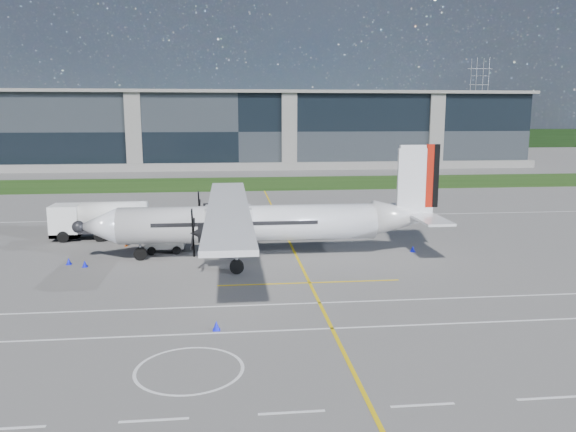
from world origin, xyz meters
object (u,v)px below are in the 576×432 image
at_px(fuel_tanker_truck, 93,220).
at_px(safety_cone_nose_port, 85,264).
at_px(turboprop_aircraft, 262,202).
at_px(baggage_tug, 165,240).
at_px(pylon_east, 478,102).
at_px(safety_cone_fwd, 69,261).
at_px(safety_cone_portwing, 216,326).
at_px(ground_crew_person, 126,235).
at_px(safety_cone_stbdwing, 228,219).
at_px(safety_cone_tail, 413,249).

relative_size(fuel_tanker_truck, safety_cone_nose_port, 17.54).
bearing_deg(turboprop_aircraft, baggage_tug, 162.34).
xyz_separation_m(pylon_east, safety_cone_fwd, (-98.93, -149.59, -14.75)).
distance_m(baggage_tug, safety_cone_portwing, 17.70).
height_order(pylon_east, baggage_tug, pylon_east).
relative_size(ground_crew_person, safety_cone_stbdwing, 3.88).
relative_size(fuel_tanker_truck, safety_cone_fwd, 17.54).
xyz_separation_m(pylon_east, safety_cone_tail, (-72.54, -148.52, -14.75)).
bearing_deg(safety_cone_tail, pylon_east, 63.97).
height_order(turboprop_aircraft, safety_cone_tail, turboprop_aircraft).
relative_size(safety_cone_portwing, safety_cone_nose_port, 1.00).
xyz_separation_m(ground_crew_person, safety_cone_fwd, (-3.17, -5.46, -0.72)).
relative_size(turboprop_aircraft, safety_cone_portwing, 57.37).
xyz_separation_m(fuel_tanker_truck, safety_cone_fwd, (0.15, -8.79, -1.39)).
distance_m(baggage_tug, safety_cone_tail, 19.86).
bearing_deg(safety_cone_portwing, fuel_tanker_truck, 116.11).
bearing_deg(fuel_tanker_truck, safety_cone_tail, -16.21).
xyz_separation_m(pylon_east, safety_cone_portwing, (-87.91, -163.59, -14.75)).
bearing_deg(turboprop_aircraft, pylon_east, 60.38).
bearing_deg(turboprop_aircraft, safety_cone_tail, 1.72).
relative_size(baggage_tug, safety_cone_tail, 6.49).
distance_m(fuel_tanker_truck, ground_crew_person, 4.75).
bearing_deg(fuel_tanker_truck, safety_cone_fwd, -89.02).
xyz_separation_m(pylon_east, baggage_tug, (-92.28, -146.45, -14.03)).
bearing_deg(safety_cone_tail, safety_cone_portwing, -135.57).
height_order(baggage_tug, ground_crew_person, baggage_tug).
bearing_deg(safety_cone_stbdwing, pylon_east, 56.94).
bearing_deg(safety_cone_fwd, safety_cone_nose_port, -31.65).
distance_m(baggage_tug, ground_crew_person, 4.18).
relative_size(pylon_east, safety_cone_stbdwing, 60.00).
bearing_deg(fuel_tanker_truck, pylon_east, 54.87).
bearing_deg(baggage_tug, safety_cone_tail, -5.98).
bearing_deg(safety_cone_nose_port, ground_crew_person, 73.77).
bearing_deg(safety_cone_nose_port, fuel_tanker_truck, 98.81).
distance_m(turboprop_aircraft, safety_cone_nose_port, 13.65).
height_order(baggage_tug, safety_cone_stbdwing, baggage_tug).
bearing_deg(ground_crew_person, safety_cone_fwd, 155.22).
relative_size(safety_cone_fwd, safety_cone_tail, 1.00).
xyz_separation_m(baggage_tug, safety_cone_fwd, (-6.65, -3.14, -0.72)).
xyz_separation_m(ground_crew_person, safety_cone_stbdwing, (8.54, 10.15, -0.72)).
bearing_deg(safety_cone_nose_port, safety_cone_fwd, 148.35).
distance_m(safety_cone_stbdwing, safety_cone_portwing, 29.60).
height_order(safety_cone_stbdwing, safety_cone_tail, same).
bearing_deg(baggage_tug, ground_crew_person, 146.42).
xyz_separation_m(safety_cone_portwing, safety_cone_fwd, (-11.01, 13.99, 0.00)).
relative_size(turboprop_aircraft, ground_crew_person, 14.78).
height_order(fuel_tanker_truck, safety_cone_portwing, fuel_tanker_truck).
distance_m(fuel_tanker_truck, baggage_tug, 8.87).
height_order(turboprop_aircraft, safety_cone_fwd, turboprop_aircraft).
xyz_separation_m(turboprop_aircraft, safety_cone_fwd, (-14.28, -0.71, -4.05)).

